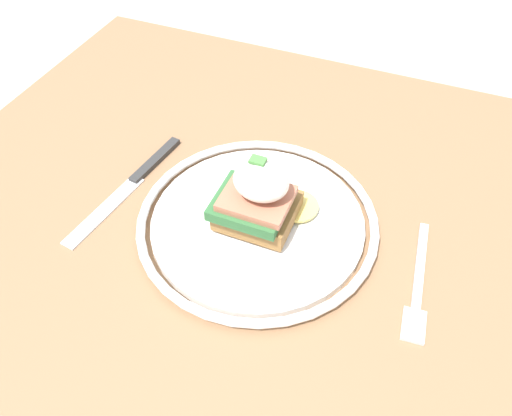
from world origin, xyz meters
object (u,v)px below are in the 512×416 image
Objects in this scene: fork at (418,285)px; sandwich at (258,200)px; plate at (256,225)px; knife at (136,180)px.

sandwich is at bearing -2.60° from fork.
plate is 0.17m from knife.
plate is 0.18m from fork.
plate is 1.79× the size of fork.
sandwich reaches higher than plate.
knife is (0.17, -0.02, -0.01)m from plate.
plate is at bearing -16.80° from sandwich.
fork is (-0.18, 0.01, -0.01)m from plate.
plate is at bearing 174.56° from knife.
sandwich is (-0.00, 0.00, 0.04)m from plate.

